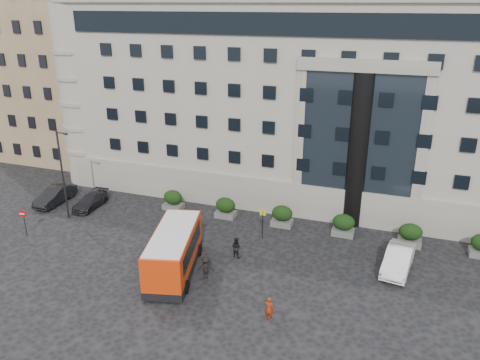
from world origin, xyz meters
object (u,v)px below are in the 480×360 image
(hedge_d, at_px, (343,225))
(hedge_a, at_px, (173,200))
(bus_stop_sign, at_px, (263,219))
(no_entry_sign, at_px, (23,217))
(white_taxi, at_px, (398,259))
(minibus, at_px, (174,250))
(pedestrian_c, at_px, (206,268))
(red_truck, at_px, (126,169))
(parked_car_c, at_px, (90,201))
(pedestrian_a, at_px, (269,309))
(pedestrian_b, at_px, (236,247))
(street_lamp, at_px, (63,172))
(hedge_e, at_px, (410,235))
(hedge_b, at_px, (225,207))
(hedge_c, at_px, (282,216))
(parked_car_b, at_px, (55,195))
(parked_car_d, at_px, (144,167))

(hedge_d, bearing_deg, hedge_a, 180.00)
(bus_stop_sign, height_order, no_entry_sign, bus_stop_sign)
(white_taxi, bearing_deg, minibus, -151.82)
(bus_stop_sign, xyz_separation_m, pedestrian_c, (-2.03, -6.92, -0.90))
(hedge_d, relative_size, red_truck, 0.36)
(parked_car_c, bearing_deg, white_taxi, -5.89)
(white_taxi, distance_m, pedestrian_a, 11.18)
(hedge_d, height_order, pedestrian_b, hedge_d)
(street_lamp, bearing_deg, parked_car_c, 80.24)
(bus_stop_sign, bearing_deg, pedestrian_a, -70.99)
(hedge_e, bearing_deg, pedestrian_a, -121.88)
(hedge_b, xyz_separation_m, hedge_d, (10.40, 0.00, 0.00))
(hedge_e, relative_size, pedestrian_c, 1.10)
(hedge_d, bearing_deg, hedge_c, 180.00)
(pedestrian_b, bearing_deg, hedge_a, -21.81)
(minibus, bearing_deg, no_entry_sign, 162.18)
(hedge_d, bearing_deg, hedge_e, 0.00)
(hedge_a, bearing_deg, no_entry_sign, -135.52)
(parked_car_c, distance_m, pedestrian_b, 16.49)
(hedge_c, bearing_deg, street_lamp, -165.33)
(hedge_c, height_order, hedge_d, same)
(parked_car_b, relative_size, white_taxi, 0.95)
(hedge_b, distance_m, hedge_e, 15.60)
(hedge_a, distance_m, parked_car_b, 11.55)
(hedge_b, height_order, parked_car_d, hedge_b)
(minibus, distance_m, pedestrian_a, 8.41)
(hedge_b, height_order, white_taxi, hedge_b)
(hedge_d, bearing_deg, parked_car_b, -174.65)
(minibus, relative_size, parked_car_c, 1.89)
(bus_stop_sign, height_order, parked_car_d, bus_stop_sign)
(hedge_a, bearing_deg, hedge_e, 0.00)
(street_lamp, bearing_deg, hedge_b, 20.07)
(hedge_b, distance_m, parked_car_c, 12.90)
(minibus, distance_m, white_taxi, 16.02)
(hedge_a, height_order, parked_car_c, hedge_a)
(hedge_b, xyz_separation_m, hedge_c, (5.20, 0.00, 0.00))
(hedge_d, xyz_separation_m, pedestrian_c, (-8.13, -9.72, -0.09))
(parked_car_b, distance_m, pedestrian_a, 26.23)
(hedge_d, height_order, pedestrian_c, hedge_d)
(hedge_c, bearing_deg, hedge_a, 180.00)
(parked_car_d, xyz_separation_m, pedestrian_b, (15.99, -13.89, 0.09))
(red_truck, relative_size, pedestrian_c, 3.04)
(bus_stop_sign, xyz_separation_m, red_truck, (-17.56, 7.68, -0.40))
(hedge_a, xyz_separation_m, parked_car_b, (-11.27, -2.52, -0.15))
(hedge_c, bearing_deg, pedestrian_c, -106.77)
(street_lamp, height_order, white_taxi, street_lamp)
(parked_car_b, xyz_separation_m, pedestrian_c, (18.74, -7.21, 0.06))
(hedge_a, relative_size, hedge_d, 1.00)
(hedge_b, xyz_separation_m, white_taxi, (14.84, -4.08, -0.11))
(hedge_e, height_order, pedestrian_a, hedge_e)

